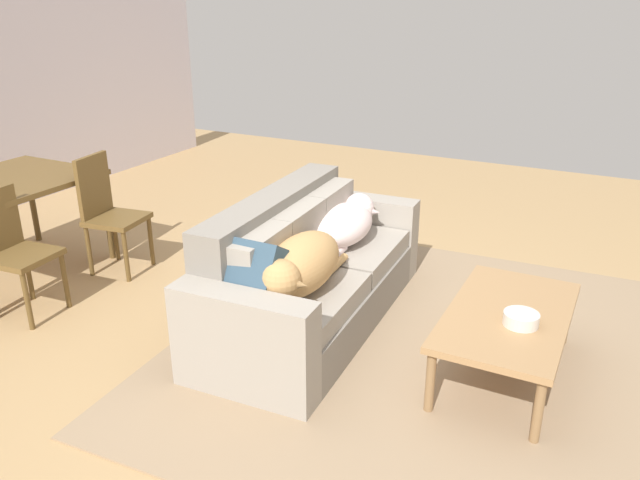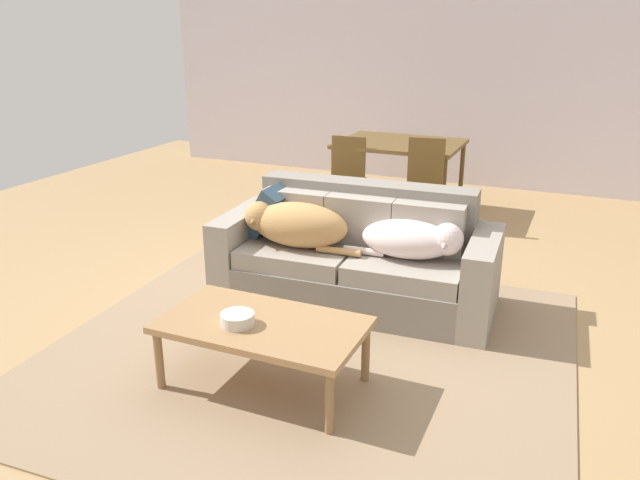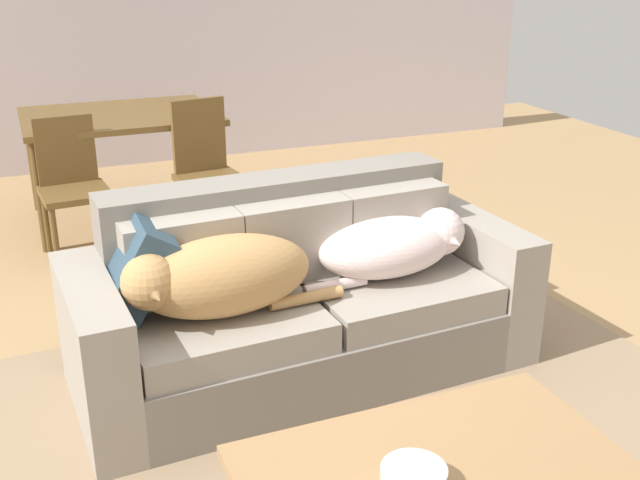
% 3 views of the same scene
% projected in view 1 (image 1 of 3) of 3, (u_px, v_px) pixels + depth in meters
% --- Properties ---
extents(ground_plane, '(10.00, 10.00, 0.00)m').
position_uv_depth(ground_plane, '(303.00, 333.00, 4.13)').
color(ground_plane, tan).
extents(area_rug, '(3.39, 3.22, 0.01)m').
position_uv_depth(area_rug, '(432.00, 349.00, 3.94)').
color(area_rug, '#9B8062').
rests_on(area_rug, ground).
extents(couch, '(2.09, 0.94, 0.87)m').
position_uv_depth(couch, '(307.00, 274.00, 4.19)').
color(couch, gray).
rests_on(couch, ground).
extents(dog_on_left_cushion, '(0.92, 0.40, 0.33)m').
position_uv_depth(dog_on_left_cushion, '(300.00, 266.00, 3.66)').
color(dog_on_left_cushion, tan).
rests_on(dog_on_left_cushion, couch).
extents(dog_on_right_cushion, '(0.83, 0.42, 0.28)m').
position_uv_depth(dog_on_right_cushion, '(345.00, 222.00, 4.43)').
color(dog_on_right_cushion, silver).
rests_on(dog_on_right_cushion, couch).
extents(throw_pillow_by_left_arm, '(0.34, 0.41, 0.43)m').
position_uv_depth(throw_pillow_by_left_arm, '(243.00, 277.00, 3.48)').
color(throw_pillow_by_left_arm, '#314A5C').
rests_on(throw_pillow_by_left_arm, couch).
extents(coffee_table, '(1.16, 0.65, 0.41)m').
position_uv_depth(coffee_table, '(508.00, 319.00, 3.55)').
color(coffee_table, '#A87E51').
rests_on(coffee_table, ground).
extents(bowl_on_coffee_table, '(0.19, 0.19, 0.07)m').
position_uv_depth(bowl_on_coffee_table, '(521.00, 319.00, 3.39)').
color(bowl_on_coffee_table, silver).
rests_on(bowl_on_coffee_table, coffee_table).
extents(dining_table, '(1.30, 1.00, 0.77)m').
position_uv_depth(dining_table, '(0.00, 190.00, 4.74)').
color(dining_table, brown).
rests_on(dining_table, ground).
extents(dining_chair_near_left, '(0.43, 0.43, 0.88)m').
position_uv_depth(dining_chair_near_left, '(13.00, 247.00, 4.23)').
color(dining_chair_near_left, brown).
rests_on(dining_chair_near_left, ground).
extents(dining_chair_near_right, '(0.45, 0.45, 0.93)m').
position_uv_depth(dining_chair_near_right, '(108.00, 209.00, 4.91)').
color(dining_chair_near_right, brown).
rests_on(dining_chair_near_right, ground).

